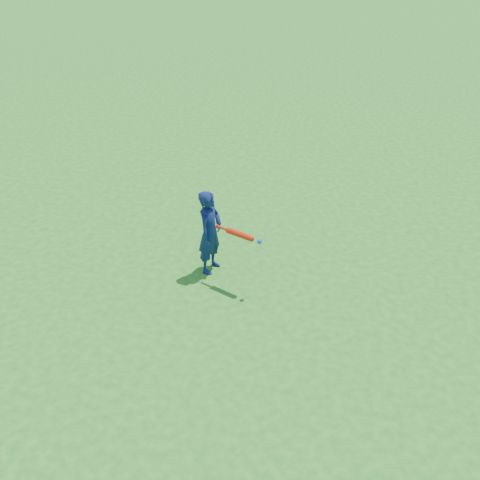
# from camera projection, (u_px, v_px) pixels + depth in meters

# --- Properties ---
(ground) EXTENTS (80.00, 80.00, 0.00)m
(ground) POSITION_uv_depth(u_px,v_px,m) (239.00, 275.00, 7.47)
(ground) COLOR #22731B
(ground) RESTS_ON ground
(child) EXTENTS (0.39, 0.50, 1.22)m
(child) POSITION_uv_depth(u_px,v_px,m) (210.00, 232.00, 7.27)
(child) COLOR #101D4C
(child) RESTS_ON ground
(bat_swing) EXTENTS (0.67, 0.32, 0.08)m
(bat_swing) POSITION_uv_depth(u_px,v_px,m) (241.00, 235.00, 6.88)
(bat_swing) COLOR red
(bat_swing) RESTS_ON ground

